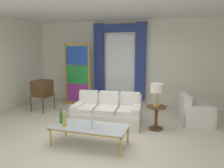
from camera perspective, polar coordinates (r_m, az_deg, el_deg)
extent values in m
plane|color=silver|center=(5.38, -2.74, -12.62)|extent=(16.00, 16.00, 0.00)
cube|color=white|center=(7.95, 4.66, 5.58)|extent=(8.00, 0.12, 3.00)
cube|color=white|center=(5.84, -0.18, 19.28)|extent=(8.00, 7.60, 0.04)
cube|color=white|center=(7.95, 2.11, 5.97)|extent=(1.10, 0.02, 2.50)
cylinder|color=gold|center=(7.91, 2.01, 15.45)|extent=(2.00, 0.04, 0.04)
cube|color=navy|center=(8.09, -3.38, 6.01)|extent=(0.36, 0.12, 2.70)
cube|color=navy|center=(7.69, 7.49, 5.79)|extent=(0.36, 0.12, 2.70)
cube|color=navy|center=(7.88, 1.96, 14.46)|extent=(1.80, 0.10, 0.28)
cube|color=white|center=(5.81, -1.30, -8.92)|extent=(1.81, 1.05, 0.38)
cube|color=white|center=(6.10, -0.52, -6.07)|extent=(1.75, 0.36, 0.78)
cube|color=white|center=(5.67, 6.48, -8.50)|extent=(0.28, 0.87, 0.56)
cube|color=white|center=(6.00, -8.64, -7.53)|extent=(0.28, 0.87, 0.56)
cube|color=white|center=(5.59, 4.41, -6.99)|extent=(0.60, 0.78, 0.12)
cube|color=white|center=(5.85, 4.84, -4.06)|extent=(0.52, 0.19, 0.40)
cube|color=white|center=(5.69, -1.43, -6.68)|extent=(0.60, 0.78, 0.12)
cube|color=white|center=(5.94, -0.73, -3.81)|extent=(0.52, 0.19, 0.40)
cube|color=white|center=(5.85, -7.00, -6.31)|extent=(0.60, 0.78, 0.12)
cube|color=white|center=(6.09, -6.07, -3.54)|extent=(0.52, 0.19, 0.40)
cube|color=silver|center=(4.63, -5.86, -11.03)|extent=(1.57, 0.70, 0.02)
cube|color=gold|center=(4.93, -4.35, -10.00)|extent=(1.57, 0.04, 0.03)
cube|color=gold|center=(4.36, -7.58, -12.67)|extent=(1.57, 0.04, 0.03)
cube|color=gold|center=(4.97, -14.15, -10.08)|extent=(0.04, 0.70, 0.03)
cube|color=gold|center=(4.41, 3.56, -12.31)|extent=(0.04, 0.70, 0.03)
cylinder|color=gold|center=(5.28, -12.11, -11.04)|extent=(0.04, 0.04, 0.38)
cylinder|color=gold|center=(4.77, 4.19, -13.09)|extent=(0.04, 0.04, 0.38)
cylinder|color=gold|center=(4.78, -15.81, -13.36)|extent=(0.04, 0.04, 0.38)
cylinder|color=gold|center=(4.22, 2.24, -16.18)|extent=(0.04, 0.04, 0.38)
cylinder|color=gold|center=(4.66, -12.39, -9.40)|extent=(0.08, 0.08, 0.24)
cylinder|color=gold|center=(4.62, -12.45, -7.66)|extent=(0.04, 0.04, 0.06)
sphere|color=gold|center=(4.60, -12.47, -7.06)|extent=(0.05, 0.05, 0.05)
cylinder|color=silver|center=(4.43, -5.44, -10.15)|extent=(0.07, 0.07, 0.24)
cylinder|color=silver|center=(4.39, -5.47, -8.29)|extent=(0.03, 0.03, 0.06)
sphere|color=silver|center=(4.37, -5.48, -7.69)|extent=(0.04, 0.04, 0.04)
cylinder|color=#196B3D|center=(4.86, -13.18, -8.73)|extent=(0.07, 0.07, 0.22)
cylinder|color=#196B3D|center=(4.82, -13.25, -7.14)|extent=(0.03, 0.03, 0.06)
sphere|color=#196B3D|center=(4.81, -13.27, -6.59)|extent=(0.04, 0.04, 0.04)
cube|color=brown|center=(7.44, -17.76, -2.86)|extent=(0.62, 0.54, 0.03)
cylinder|color=brown|center=(7.45, -20.47, -4.96)|extent=(0.04, 0.04, 0.50)
cylinder|color=brown|center=(7.85, -17.68, -4.10)|extent=(0.04, 0.04, 0.50)
cylinder|color=brown|center=(7.13, -17.65, -5.42)|extent=(0.04, 0.04, 0.50)
cylinder|color=brown|center=(7.55, -14.89, -4.49)|extent=(0.04, 0.04, 0.50)
cube|color=brown|center=(7.39, -17.85, -0.93)|extent=(0.53, 0.61, 0.48)
cube|color=black|center=(7.54, -19.22, -0.65)|extent=(0.05, 0.39, 0.30)
cylinder|color=gold|center=(7.52, -19.55, -2.15)|extent=(0.02, 0.04, 0.04)
cylinder|color=gold|center=(7.63, -18.75, -1.94)|extent=(0.02, 0.04, 0.04)
cylinder|color=silver|center=(7.33, -18.01, 2.31)|extent=(0.02, 0.13, 0.34)
cylinder|color=silver|center=(7.33, -18.01, 2.31)|extent=(0.02, 0.13, 0.34)
cube|color=white|center=(6.32, 21.30, -7.96)|extent=(0.91, 0.91, 0.40)
cube|color=white|center=(6.26, 21.44, -5.77)|extent=(0.78, 0.78, 0.10)
cube|color=white|center=(6.20, 18.52, -6.21)|extent=(0.32, 0.82, 0.80)
cube|color=white|center=(6.60, 20.73, -6.41)|extent=(0.75, 0.29, 0.58)
cube|color=white|center=(6.00, 22.04, -8.02)|extent=(0.75, 0.29, 0.58)
cube|color=gold|center=(8.02, -11.96, 2.58)|extent=(0.05, 0.05, 2.20)
cube|color=gold|center=(7.63, -6.02, 2.39)|extent=(0.05, 0.05, 2.20)
cube|color=gold|center=(7.76, -9.27, 10.36)|extent=(0.90, 0.05, 0.06)
cube|color=gold|center=(8.00, -8.87, -5.00)|extent=(0.90, 0.05, 0.10)
cube|color=purple|center=(7.92, -8.94, -2.31)|extent=(0.82, 0.02, 0.64)
cube|color=#238E3D|center=(7.81, -9.06, 2.49)|extent=(0.82, 0.02, 0.64)
cube|color=#1E47B7|center=(7.77, -9.19, 7.38)|extent=(0.82, 0.02, 0.64)
cylinder|color=beige|center=(7.73, -7.16, -5.62)|extent=(0.16, 0.16, 0.06)
ellipsoid|color=#1541A1|center=(7.70, -7.17, -4.83)|extent=(0.18, 0.32, 0.20)
sphere|color=#1541A1|center=(7.80, -6.77, -3.81)|extent=(0.09, 0.09, 0.09)
cone|color=gold|center=(7.86, -6.59, -3.71)|extent=(0.02, 0.04, 0.02)
cone|color=#318837|center=(7.52, -7.75, -4.40)|extent=(0.44, 0.40, 0.50)
cylinder|color=brown|center=(5.52, 11.59, -5.87)|extent=(0.48, 0.48, 0.03)
cylinder|color=brown|center=(5.60, 11.50, -8.74)|extent=(0.08, 0.08, 0.55)
cylinder|color=brown|center=(5.69, 11.41, -11.38)|extent=(0.36, 0.36, 0.03)
cylinder|color=#B29338|center=(5.51, 11.60, -5.52)|extent=(0.18, 0.18, 0.04)
cylinder|color=#B29338|center=(5.46, 11.67, -3.49)|extent=(0.03, 0.03, 0.36)
cylinder|color=white|center=(5.42, 11.75, -1.01)|extent=(0.32, 0.32, 0.22)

